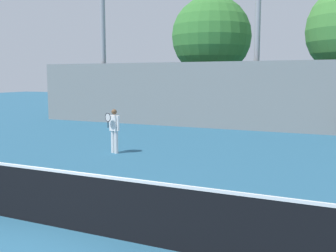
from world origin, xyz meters
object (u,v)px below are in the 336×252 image
object	(u,v)px
tennis_player	(114,129)
light_pole_center_back	(257,31)
tennis_net	(69,200)
light_pole_far_right	(103,11)
tree_green_tall	(211,37)

from	to	relation	value
tennis_player	light_pole_center_back	bearing A→B (deg)	89.64
tennis_net	light_pole_center_back	bearing A→B (deg)	89.89
light_pole_far_right	tree_green_tall	size ratio (longest dim) A/B	1.60
tennis_net	light_pole_far_right	size ratio (longest dim) A/B	1.00
tennis_player	light_pole_far_right	bearing A→B (deg)	145.20
light_pole_center_back	tree_green_tall	xyz separation A→B (m)	(-3.17, 2.10, 0.02)
tennis_net	tennis_player	distance (m)	7.12
light_pole_far_right	light_pole_center_back	world-z (taller)	light_pole_far_right
light_pole_far_right	tennis_player	bearing A→B (deg)	-54.28
tennis_net	light_pole_far_right	bearing A→B (deg)	121.71
tennis_player	light_pole_far_right	xyz separation A→B (m)	(-5.97, 8.31, 5.68)
tennis_net	light_pole_far_right	distance (m)	18.30
light_pole_center_back	tree_green_tall	bearing A→B (deg)	146.48
tennis_player	tennis_net	bearing A→B (deg)	-44.60
tennis_net	tennis_player	bearing A→B (deg)	115.93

